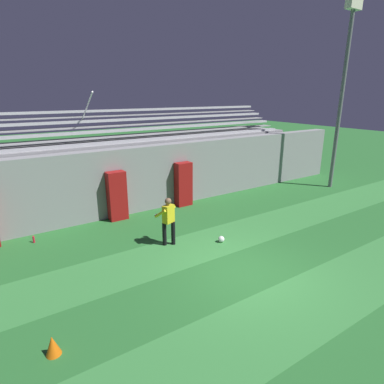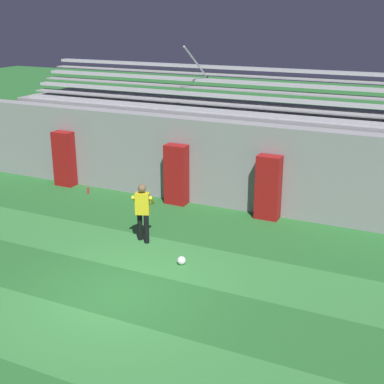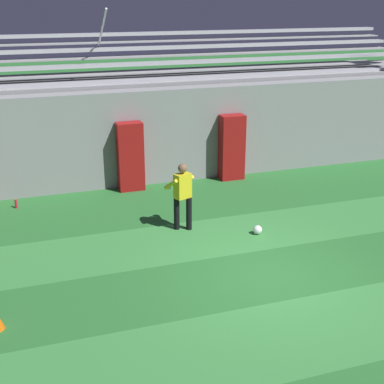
{
  "view_description": "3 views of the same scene",
  "coord_description": "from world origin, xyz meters",
  "px_view_note": "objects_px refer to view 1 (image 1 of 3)",
  "views": [
    {
      "loc": [
        -5.79,
        -5.94,
        4.94
      ],
      "look_at": [
        0.13,
        3.05,
        1.62
      ],
      "focal_mm": 30.0,
      "sensor_mm": 36.0,
      "label": 1
    },
    {
      "loc": [
        6.12,
        -8.96,
        6.08
      ],
      "look_at": [
        0.4,
        3.01,
        1.58
      ],
      "focal_mm": 50.0,
      "sensor_mm": 36.0,
      "label": 2
    },
    {
      "loc": [
        -4.5,
        -8.59,
        5.39
      ],
      "look_at": [
        -0.82,
        2.57,
        1.02
      ],
      "focal_mm": 50.0,
      "sensor_mm": 36.0,
      "label": 3
    }
  ],
  "objects_px": {
    "padding_pillar_gate_left": "(117,196)",
    "soccer_ball": "(221,239)",
    "padding_pillar_gate_right": "(183,184)",
    "goalkeeper": "(168,218)",
    "water_bottle": "(34,239)",
    "traffic_cone": "(53,346)",
    "floodlight_pole": "(344,78)"
  },
  "relations": [
    {
      "from": "padding_pillar_gate_left",
      "to": "soccer_ball",
      "type": "xyz_separation_m",
      "value": [
        2.19,
        -4.01,
        -0.89
      ]
    },
    {
      "from": "padding_pillar_gate_right",
      "to": "goalkeeper",
      "type": "height_order",
      "value": "padding_pillar_gate_right"
    },
    {
      "from": "padding_pillar_gate_left",
      "to": "soccer_ball",
      "type": "distance_m",
      "value": 4.65
    },
    {
      "from": "soccer_ball",
      "to": "water_bottle",
      "type": "distance_m",
      "value": 6.48
    },
    {
      "from": "padding_pillar_gate_right",
      "to": "soccer_ball",
      "type": "distance_m",
      "value": 4.21
    },
    {
      "from": "goalkeeper",
      "to": "traffic_cone",
      "type": "xyz_separation_m",
      "value": [
        -4.27,
        -2.96,
        -0.74
      ]
    },
    {
      "from": "soccer_ball",
      "to": "goalkeeper",
      "type": "bearing_deg",
      "value": 152.07
    },
    {
      "from": "floodlight_pole",
      "to": "padding_pillar_gate_left",
      "type": "bearing_deg",
      "value": 170.75
    },
    {
      "from": "padding_pillar_gate_left",
      "to": "goalkeeper",
      "type": "xyz_separation_m",
      "value": [
        0.58,
        -3.15,
        -0.04
      ]
    },
    {
      "from": "padding_pillar_gate_left",
      "to": "floodlight_pole",
      "type": "xyz_separation_m",
      "value": [
        11.51,
        -1.88,
        4.69
      ]
    },
    {
      "from": "goalkeeper",
      "to": "water_bottle",
      "type": "height_order",
      "value": "goalkeeper"
    },
    {
      "from": "padding_pillar_gate_left",
      "to": "soccer_ball",
      "type": "relative_size",
      "value": 9.06
    },
    {
      "from": "padding_pillar_gate_left",
      "to": "water_bottle",
      "type": "height_order",
      "value": "padding_pillar_gate_left"
    },
    {
      "from": "padding_pillar_gate_left",
      "to": "floodlight_pole",
      "type": "distance_m",
      "value": 12.57
    },
    {
      "from": "padding_pillar_gate_right",
      "to": "traffic_cone",
      "type": "distance_m",
      "value": 9.2
    },
    {
      "from": "goalkeeper",
      "to": "traffic_cone",
      "type": "bearing_deg",
      "value": -145.27
    },
    {
      "from": "floodlight_pole",
      "to": "soccer_ball",
      "type": "height_order",
      "value": "floodlight_pole"
    },
    {
      "from": "soccer_ball",
      "to": "water_bottle",
      "type": "height_order",
      "value": "water_bottle"
    },
    {
      "from": "padding_pillar_gate_right",
      "to": "floodlight_pole",
      "type": "distance_m",
      "value": 9.78
    },
    {
      "from": "padding_pillar_gate_right",
      "to": "water_bottle",
      "type": "xyz_separation_m",
      "value": [
        -6.38,
        -0.47,
        -0.88
      ]
    },
    {
      "from": "floodlight_pole",
      "to": "traffic_cone",
      "type": "relative_size",
      "value": 21.82
    },
    {
      "from": "traffic_cone",
      "to": "floodlight_pole",
      "type": "bearing_deg",
      "value": 15.59
    },
    {
      "from": "soccer_ball",
      "to": "floodlight_pole",
      "type": "bearing_deg",
      "value": 12.89
    },
    {
      "from": "padding_pillar_gate_left",
      "to": "goalkeeper",
      "type": "bearing_deg",
      "value": -79.58
    },
    {
      "from": "padding_pillar_gate_right",
      "to": "goalkeeper",
      "type": "xyz_separation_m",
      "value": [
        -2.56,
        -3.15,
        -0.04
      ]
    },
    {
      "from": "floodlight_pole",
      "to": "goalkeeper",
      "type": "xyz_separation_m",
      "value": [
        -10.93,
        -1.28,
        -4.74
      ]
    },
    {
      "from": "traffic_cone",
      "to": "goalkeeper",
      "type": "bearing_deg",
      "value": 34.73
    },
    {
      "from": "goalkeeper",
      "to": "traffic_cone",
      "type": "height_order",
      "value": "goalkeeper"
    },
    {
      "from": "padding_pillar_gate_right",
      "to": "water_bottle",
      "type": "distance_m",
      "value": 6.46
    },
    {
      "from": "goalkeeper",
      "to": "soccer_ball",
      "type": "bearing_deg",
      "value": -27.93
    },
    {
      "from": "soccer_ball",
      "to": "water_bottle",
      "type": "xyz_separation_m",
      "value": [
        -5.43,
        3.54,
        0.01
      ]
    },
    {
      "from": "soccer_ball",
      "to": "traffic_cone",
      "type": "relative_size",
      "value": 0.52
    }
  ]
}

